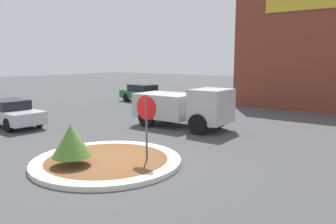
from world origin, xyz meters
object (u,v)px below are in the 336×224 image
Objects in this scene: stop_sign at (146,116)px; parked_sedan_silver at (11,113)px; utility_truck at (183,106)px; parked_sedan_green at (144,93)px.

parked_sedan_silver is at bearing 176.00° from stop_sign.
stop_sign is at bearing -67.42° from utility_truck.
parked_sedan_silver is 0.97× the size of parked_sedan_green.
utility_truck is (-2.42, 5.81, -0.55)m from stop_sign.
utility_truck is at bearing 112.56° from stop_sign.
parked_sedan_silver is 11.93m from parked_sedan_green.
stop_sign reaches higher than parked_sedan_silver.
utility_truck reaches higher than parked_sedan_green.
parked_sedan_green reaches higher than parked_sedan_silver.
parked_sedan_green is (-10.87, 12.60, -0.92)m from stop_sign.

